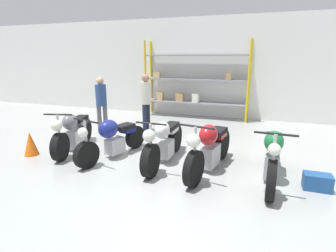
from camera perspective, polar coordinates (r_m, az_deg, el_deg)
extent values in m
plane|color=#9EA3A0|center=(5.70, -1.32, -7.79)|extent=(30.00, 30.00, 0.00)
cube|color=white|center=(9.97, 8.56, 12.35)|extent=(30.00, 0.08, 3.60)
cylinder|color=gold|center=(10.04, -4.93, 10.10)|extent=(0.08, 0.08, 2.77)
cylinder|color=gold|center=(9.19, 17.11, 9.10)|extent=(0.08, 0.08, 2.77)
cylinder|color=gold|center=(10.54, -3.71, 10.34)|extent=(0.08, 0.08, 2.77)
cylinder|color=gold|center=(9.74, 17.25, 9.37)|extent=(0.08, 0.08, 2.77)
cube|color=gray|center=(9.81, 5.87, 5.17)|extent=(3.72, 0.55, 0.05)
cube|color=gray|center=(9.71, 6.01, 10.07)|extent=(3.72, 0.55, 0.05)
cube|color=gray|center=(9.68, 6.14, 15.03)|extent=(3.72, 0.55, 0.05)
cube|color=tan|center=(9.83, 2.57, 6.29)|extent=(0.28, 0.22, 0.30)
cube|color=silver|center=(9.65, 6.11, 6.08)|extent=(0.25, 0.31, 0.31)
cube|color=tan|center=(9.97, -2.37, 11.01)|extent=(0.25, 0.19, 0.21)
cube|color=tan|center=(10.07, -1.70, 6.55)|extent=(0.23, 0.22, 0.32)
cube|color=#A87F51|center=(9.34, 13.11, 10.48)|extent=(0.20, 0.22, 0.24)
cylinder|color=black|center=(6.15, -22.43, -4.20)|extent=(0.30, 0.63, 0.61)
cylinder|color=black|center=(7.34, -17.67, -0.81)|extent=(0.30, 0.63, 0.61)
cube|color=#ADADB2|center=(6.79, -19.64, -2.48)|extent=(0.40, 0.57, 0.43)
ellipsoid|color=slate|center=(6.53, -20.58, 0.86)|extent=(0.42, 0.52, 0.37)
cube|color=black|center=(7.01, -18.71, 1.47)|extent=(0.39, 0.63, 0.10)
cube|color=slate|center=(7.06, -18.56, 0.81)|extent=(0.32, 0.45, 0.12)
cylinder|color=#ADADB2|center=(6.07, -22.67, -0.99)|extent=(0.06, 0.06, 0.70)
sphere|color=silver|center=(5.98, -23.10, 0.13)|extent=(0.24, 0.24, 0.24)
cylinder|color=black|center=(6.02, -22.87, 2.32)|extent=(0.61, 0.19, 0.04)
cylinder|color=black|center=(5.55, -17.30, -6.03)|extent=(0.28, 0.58, 0.56)
cylinder|color=black|center=(6.52, -7.15, -2.35)|extent=(0.28, 0.58, 0.56)
cube|color=#ADADB2|center=(6.05, -11.45, -4.19)|extent=(0.36, 0.47, 0.35)
ellipsoid|color=navy|center=(5.81, -12.85, -0.62)|extent=(0.45, 0.55, 0.40)
cube|color=black|center=(6.17, -9.48, -0.14)|extent=(0.39, 0.53, 0.10)
cube|color=navy|center=(6.27, -8.78, -0.73)|extent=(0.32, 0.38, 0.12)
cylinder|color=#ADADB2|center=(5.45, -17.42, -2.53)|extent=(0.06, 0.06, 0.70)
sphere|color=silver|center=(5.37, -18.10, -1.37)|extent=(0.20, 0.20, 0.20)
cylinder|color=black|center=(5.38, -17.46, 1.12)|extent=(0.67, 0.21, 0.04)
cylinder|color=black|center=(4.93, -3.82, -7.51)|extent=(0.16, 0.64, 0.64)
cylinder|color=black|center=(6.26, 1.54, -2.61)|extent=(0.16, 0.64, 0.64)
cube|color=#ADADB2|center=(5.64, -0.64, -4.92)|extent=(0.28, 0.43, 0.36)
ellipsoid|color=silver|center=(5.34, -1.27, -0.87)|extent=(0.30, 0.43, 0.35)
cube|color=black|center=(5.84, 0.55, -0.04)|extent=(0.25, 0.60, 0.10)
cube|color=silver|center=(5.94, 0.78, -0.70)|extent=(0.21, 0.42, 0.12)
cylinder|color=#ADADB2|center=(4.82, -3.80, -3.57)|extent=(0.05, 0.05, 0.70)
sphere|color=silver|center=(4.72, -4.16, -2.14)|extent=(0.23, 0.23, 0.23)
cylinder|color=black|center=(4.75, -3.73, 0.56)|extent=(0.59, 0.04, 0.04)
cylinder|color=black|center=(4.59, 5.66, -9.21)|extent=(0.25, 0.66, 0.65)
cylinder|color=black|center=(5.91, 11.71, -3.91)|extent=(0.25, 0.66, 0.65)
cube|color=#ADADB2|center=(5.30, 9.26, -6.39)|extent=(0.33, 0.54, 0.42)
ellipsoid|color=#B2191E|center=(4.99, 8.79, -1.92)|extent=(0.42, 0.53, 0.39)
cube|color=black|center=(5.48, 10.73, -1.15)|extent=(0.37, 0.56, 0.10)
cube|color=#B2191E|center=(5.59, 11.01, -1.81)|extent=(0.30, 0.40, 0.12)
cylinder|color=#ADADB2|center=(4.47, 5.88, -4.78)|extent=(0.06, 0.06, 0.74)
sphere|color=silver|center=(4.37, 5.56, -3.17)|extent=(0.24, 0.24, 0.24)
cylinder|color=black|center=(4.39, 6.17, -0.11)|extent=(0.64, 0.16, 0.04)
cylinder|color=black|center=(4.46, 21.50, -10.89)|extent=(0.16, 0.67, 0.66)
cylinder|color=black|center=(5.81, 21.67, -4.96)|extent=(0.16, 0.67, 0.66)
cube|color=#ADADB2|center=(5.19, 21.57, -7.68)|extent=(0.26, 0.53, 0.43)
ellipsoid|color=#196B38|center=(4.87, 22.07, -3.18)|extent=(0.34, 0.44, 0.38)
cube|color=black|center=(5.33, 22.02, -2.33)|extent=(0.29, 0.47, 0.10)
cube|color=#196B38|center=(5.48, 21.94, -2.87)|extent=(0.24, 0.33, 0.12)
cylinder|color=#ADADB2|center=(4.34, 21.96, -6.38)|extent=(0.05, 0.05, 0.74)
sphere|color=silver|center=(4.23, 22.15, -4.76)|extent=(0.19, 0.19, 0.19)
cylinder|color=black|center=(4.26, 22.43, -1.61)|extent=(0.63, 0.06, 0.04)
cylinder|color=#595960|center=(8.23, -13.46, 1.74)|extent=(0.13, 0.13, 0.79)
cylinder|color=#595960|center=(8.22, -14.71, 1.65)|extent=(0.13, 0.13, 0.79)
cylinder|color=navy|center=(8.10, -14.39, 6.56)|extent=(0.44, 0.44, 0.62)
sphere|color=tan|center=(8.05, -14.58, 9.50)|extent=(0.21, 0.21, 0.21)
cylinder|color=#1E2338|center=(8.07, -4.36, 2.01)|extent=(0.13, 0.13, 0.83)
cylinder|color=#1E2338|center=(7.93, -5.10, 1.76)|extent=(0.13, 0.13, 0.83)
cylinder|color=beige|center=(7.87, -4.84, 7.17)|extent=(0.38, 0.38, 0.66)
sphere|color=#9E7051|center=(7.82, -4.91, 10.37)|extent=(0.22, 0.22, 0.22)
cube|color=#1E4C8C|center=(5.19, 29.73, -10.52)|extent=(0.44, 0.26, 0.28)
cone|color=orange|center=(6.77, -27.73, -3.40)|extent=(0.32, 0.32, 0.55)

